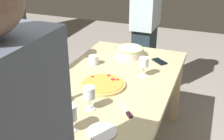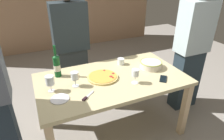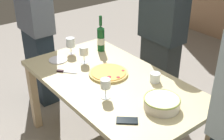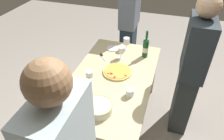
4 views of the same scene
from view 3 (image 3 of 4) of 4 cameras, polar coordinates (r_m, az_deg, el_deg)
dining_table at (r=2.52m, az=-0.00°, el=-3.75°), size 1.60×0.90×0.75m
pizza at (r=2.55m, az=-0.67°, el=-0.58°), size 0.33×0.33×0.03m
serving_bowl at (r=2.15m, az=9.44°, el=-6.11°), size 0.26×0.26×0.08m
wine_bottle at (r=2.94m, az=-2.13°, el=6.08°), size 0.07×0.07×0.36m
wine_glass_near_pizza at (r=2.71m, az=-5.38°, el=3.47°), size 0.08×0.08×0.16m
wine_glass_by_bottle at (r=2.90m, az=-7.85°, el=5.07°), size 0.08×0.08×0.16m
wine_glass_far_left at (r=2.20m, az=-1.24°, el=-2.73°), size 0.08×0.08×0.16m
cup_amber at (r=2.46m, az=8.19°, el=-1.41°), size 0.08×0.08×0.08m
side_plate at (r=2.84m, az=-10.21°, el=1.90°), size 0.17×0.17×0.01m
cell_phone at (r=2.02m, az=2.89°, el=-9.57°), size 0.15×0.15×0.01m
pizza_knife at (r=2.62m, az=-9.09°, el=-0.29°), size 0.15×0.13×0.02m
person_guest_left at (r=3.32m, az=-14.22°, el=7.64°), size 0.44×0.24×1.71m
person_guest_right at (r=3.10m, az=9.38°, el=6.18°), size 0.46×0.24×1.68m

